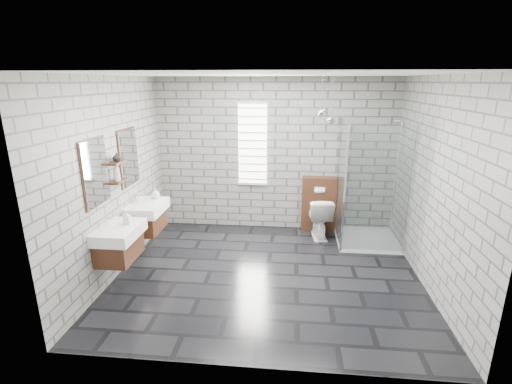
# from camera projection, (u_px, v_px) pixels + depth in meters

# --- Properties ---
(floor) EXTENTS (4.20, 3.60, 0.02)m
(floor) POSITION_uv_depth(u_px,v_px,m) (267.00, 275.00, 5.25)
(floor) COLOR black
(floor) RESTS_ON ground
(ceiling) EXTENTS (4.20, 3.60, 0.02)m
(ceiling) POSITION_uv_depth(u_px,v_px,m) (269.00, 73.00, 4.47)
(ceiling) COLOR white
(ceiling) RESTS_ON wall_back
(wall_back) EXTENTS (4.20, 0.02, 2.70)m
(wall_back) POSITION_uv_depth(u_px,v_px,m) (275.00, 156.00, 6.58)
(wall_back) COLOR gray
(wall_back) RESTS_ON floor
(wall_front) EXTENTS (4.20, 0.02, 2.70)m
(wall_front) POSITION_uv_depth(u_px,v_px,m) (254.00, 238.00, 3.13)
(wall_front) COLOR gray
(wall_front) RESTS_ON floor
(wall_left) EXTENTS (0.02, 3.60, 2.70)m
(wall_left) POSITION_uv_depth(u_px,v_px,m) (114.00, 178.00, 5.06)
(wall_left) COLOR gray
(wall_left) RESTS_ON floor
(wall_right) EXTENTS (0.02, 3.60, 2.70)m
(wall_right) POSITION_uv_depth(u_px,v_px,m) (435.00, 186.00, 4.66)
(wall_right) COLOR gray
(wall_right) RESTS_ON floor
(vanity_left) EXTENTS (0.47, 0.70, 1.57)m
(vanity_left) POSITION_uv_depth(u_px,v_px,m) (116.00, 233.00, 4.73)
(vanity_left) COLOR #492716
(vanity_left) RESTS_ON wall_left
(vanity_right) EXTENTS (0.47, 0.70, 1.57)m
(vanity_right) POSITION_uv_depth(u_px,v_px,m) (145.00, 209.00, 5.63)
(vanity_right) COLOR #492716
(vanity_right) RESTS_ON wall_left
(shelf_lower) EXTENTS (0.14, 0.30, 0.03)m
(shelf_lower) POSITION_uv_depth(u_px,v_px,m) (118.00, 181.00, 5.01)
(shelf_lower) COLOR #492716
(shelf_lower) RESTS_ON wall_left
(shelf_upper) EXTENTS (0.14, 0.30, 0.03)m
(shelf_upper) POSITION_uv_depth(u_px,v_px,m) (116.00, 162.00, 4.94)
(shelf_upper) COLOR #492716
(shelf_upper) RESTS_ON wall_left
(window) EXTENTS (0.56, 0.05, 1.48)m
(window) POSITION_uv_depth(u_px,v_px,m) (253.00, 144.00, 6.54)
(window) COLOR white
(window) RESTS_ON wall_back
(cistern_panel) EXTENTS (0.60, 0.20, 1.00)m
(cistern_panel) POSITION_uv_depth(u_px,v_px,m) (319.00, 204.00, 6.65)
(cistern_panel) COLOR #492716
(cistern_panel) RESTS_ON floor
(flush_plate) EXTENTS (0.18, 0.01, 0.12)m
(flush_plate) POSITION_uv_depth(u_px,v_px,m) (320.00, 190.00, 6.46)
(flush_plate) COLOR silver
(flush_plate) RESTS_ON cistern_panel
(shower_enclosure) EXTENTS (1.00, 1.00, 2.03)m
(shower_enclosure) POSITION_uv_depth(u_px,v_px,m) (364.00, 215.00, 6.09)
(shower_enclosure) COLOR white
(shower_enclosure) RESTS_ON floor
(pendant_cluster) EXTENTS (0.27, 0.20, 0.74)m
(pendant_cluster) POSITION_uv_depth(u_px,v_px,m) (326.00, 115.00, 5.88)
(pendant_cluster) COLOR silver
(pendant_cluster) RESTS_ON ceiling
(toilet) EXTENTS (0.46, 0.73, 0.71)m
(toilet) POSITION_uv_depth(u_px,v_px,m) (319.00, 217.00, 6.45)
(toilet) COLOR white
(toilet) RESTS_ON floor
(soap_bottle_a) EXTENTS (0.09, 0.09, 0.18)m
(soap_bottle_a) POSITION_uv_depth(u_px,v_px,m) (127.00, 217.00, 4.76)
(soap_bottle_a) COLOR #B2B2B2
(soap_bottle_a) RESTS_ON vanity_left
(soap_bottle_b) EXTENTS (0.14, 0.14, 0.17)m
(soap_bottle_b) POSITION_uv_depth(u_px,v_px,m) (155.00, 193.00, 5.80)
(soap_bottle_b) COLOR #B2B2B2
(soap_bottle_b) RESTS_ON vanity_right
(soap_bottle_c) EXTENTS (0.11, 0.11, 0.24)m
(soap_bottle_c) POSITION_uv_depth(u_px,v_px,m) (116.00, 172.00, 4.92)
(soap_bottle_c) COLOR #B2B2B2
(soap_bottle_c) RESTS_ON shelf_lower
(vase) EXTENTS (0.13, 0.13, 0.12)m
(vase) POSITION_uv_depth(u_px,v_px,m) (117.00, 157.00, 4.92)
(vase) COLOR #B2B2B2
(vase) RESTS_ON shelf_upper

